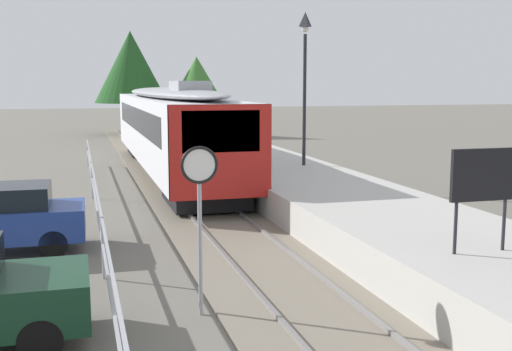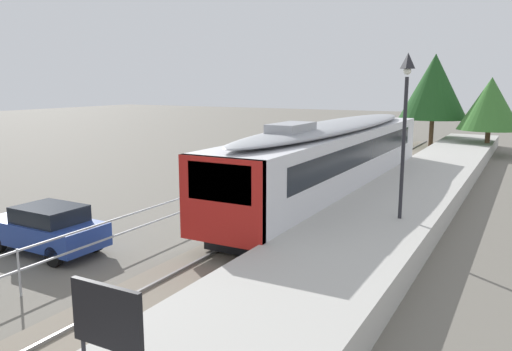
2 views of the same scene
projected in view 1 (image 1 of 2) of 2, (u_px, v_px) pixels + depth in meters
The scene contains 10 objects.
ground_plane at pixel (101, 194), 21.97m from camera, with size 160.00×160.00×0.00m, color #6B665B.
track_rails at pixel (186, 189), 22.77m from camera, with size 3.20×60.00×0.14m.
commuter_train at pixel (171, 124), 25.99m from camera, with size 2.82×19.32×3.74m.
station_platform at pixel (272, 174), 23.58m from camera, with size 3.90×60.00×0.90m, color #B7B5AD.
platform_lamp_mid_platform at pixel (305, 60), 22.09m from camera, with size 0.34×0.34×5.35m.
platform_notice_board at pixel (482, 178), 10.75m from camera, with size 1.20×0.08×1.80m.
speed_limit_sign at pixel (200, 188), 10.12m from camera, with size 0.61×0.10×2.81m.
carpark_fence at pixel (102, 234), 12.23m from camera, with size 0.06×36.06×1.25m.
tree_behind_carpark at pixel (197, 84), 45.98m from camera, with size 4.53×4.53×5.75m.
tree_behind_station_far at pixel (131, 67), 47.08m from camera, with size 5.46×5.46×7.68m.
Camera 1 is at (-3.67, -0.31, 3.78)m, focal length 44.37 mm.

